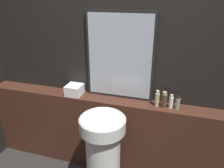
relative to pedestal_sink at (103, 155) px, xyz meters
name	(u,v)px	position (x,y,z in m)	size (l,w,h in m)	color
wall_back	(118,65)	(0.00, 0.53, 0.75)	(8.00, 0.06, 2.50)	black
vanity_counter	(114,135)	(0.00, 0.39, -0.05)	(2.99, 0.21, 0.91)	#422319
pedestal_sink	(103,155)	(0.00, 0.00, 0.00)	(0.43, 0.43, 0.92)	silver
mirror	(120,57)	(0.02, 0.48, 0.85)	(0.70, 0.03, 0.90)	black
towel_stack	(74,90)	(-0.47, 0.39, 0.46)	(0.17, 0.18, 0.11)	white
shampoo_bottle	(157,99)	(0.44, 0.39, 0.48)	(0.04, 0.04, 0.17)	#C6B284
conditioner_bottle	(164,100)	(0.50, 0.39, 0.48)	(0.06, 0.06, 0.16)	#4C3823
lotion_bottle	(171,102)	(0.57, 0.39, 0.47)	(0.04, 0.04, 0.14)	white
body_wash_bottle	(178,103)	(0.63, 0.39, 0.47)	(0.05, 0.05, 0.13)	gray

